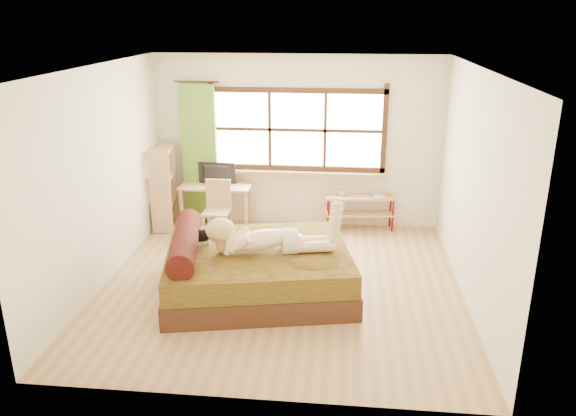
# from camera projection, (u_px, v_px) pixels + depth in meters

# --- Properties ---
(floor) EXTENTS (4.50, 4.50, 0.00)m
(floor) POSITION_uv_depth(u_px,v_px,m) (282.00, 285.00, 7.15)
(floor) COLOR #9E754C
(floor) RESTS_ON ground
(ceiling) EXTENTS (4.50, 4.50, 0.00)m
(ceiling) POSITION_uv_depth(u_px,v_px,m) (281.00, 67.00, 6.26)
(ceiling) COLOR white
(ceiling) RESTS_ON wall_back
(wall_back) EXTENTS (4.50, 0.00, 4.50)m
(wall_back) POSITION_uv_depth(u_px,v_px,m) (297.00, 142.00, 8.82)
(wall_back) COLOR silver
(wall_back) RESTS_ON floor
(wall_front) EXTENTS (4.50, 0.00, 4.50)m
(wall_front) POSITION_uv_depth(u_px,v_px,m) (250.00, 262.00, 4.59)
(wall_front) COLOR silver
(wall_front) RESTS_ON floor
(wall_left) EXTENTS (0.00, 4.50, 4.50)m
(wall_left) POSITION_uv_depth(u_px,v_px,m) (100.00, 178.00, 6.92)
(wall_left) COLOR silver
(wall_left) RESTS_ON floor
(wall_right) EXTENTS (0.00, 4.50, 4.50)m
(wall_right) POSITION_uv_depth(u_px,v_px,m) (474.00, 189.00, 6.49)
(wall_right) COLOR silver
(wall_right) RESTS_ON floor
(window) EXTENTS (2.80, 0.16, 1.46)m
(window) POSITION_uv_depth(u_px,v_px,m) (297.00, 133.00, 8.73)
(window) COLOR #FFEDBF
(window) RESTS_ON wall_back
(curtain) EXTENTS (0.55, 0.10, 2.20)m
(curtain) POSITION_uv_depth(u_px,v_px,m) (200.00, 154.00, 8.92)
(curtain) COLOR #557E22
(curtain) RESTS_ON wall_back
(bed) EXTENTS (2.54, 2.19, 0.85)m
(bed) POSITION_uv_depth(u_px,v_px,m) (254.00, 269.00, 6.90)
(bed) COLOR #341A0F
(bed) RESTS_ON floor
(woman) EXTENTS (1.62, 0.75, 0.67)m
(woman) POSITION_uv_depth(u_px,v_px,m) (269.00, 226.00, 6.65)
(woman) COLOR beige
(woman) RESTS_ON bed
(kitten) EXTENTS (0.35, 0.20, 0.27)m
(kitten) POSITION_uv_depth(u_px,v_px,m) (202.00, 234.00, 6.94)
(kitten) COLOR black
(kitten) RESTS_ON bed
(desk) EXTENTS (1.12, 0.53, 0.70)m
(desk) POSITION_uv_depth(u_px,v_px,m) (216.00, 191.00, 8.90)
(desk) COLOR tan
(desk) RESTS_ON floor
(monitor) EXTENTS (0.59, 0.09, 0.34)m
(monitor) POSITION_uv_depth(u_px,v_px,m) (216.00, 174.00, 8.86)
(monitor) COLOR black
(monitor) RESTS_ON desk
(chair) EXTENTS (0.40, 0.40, 0.88)m
(chair) POSITION_uv_depth(u_px,v_px,m) (218.00, 205.00, 8.58)
(chair) COLOR tan
(chair) RESTS_ON floor
(pipe_shelf) EXTENTS (1.12, 0.39, 0.62)m
(pipe_shelf) POSITION_uv_depth(u_px,v_px,m) (361.00, 205.00, 8.86)
(pipe_shelf) COLOR tan
(pipe_shelf) RESTS_ON floor
(cup) EXTENTS (0.12, 0.12, 0.09)m
(cup) POSITION_uv_depth(u_px,v_px,m) (342.00, 193.00, 8.83)
(cup) COLOR gray
(cup) RESTS_ON pipe_shelf
(book) EXTENTS (0.20, 0.25, 0.02)m
(book) POSITION_uv_depth(u_px,v_px,m) (374.00, 196.00, 8.79)
(book) COLOR gray
(book) RESTS_ON pipe_shelf
(bookshelf) EXTENTS (0.40, 0.61, 1.31)m
(bookshelf) POSITION_uv_depth(u_px,v_px,m) (164.00, 188.00, 8.84)
(bookshelf) COLOR tan
(bookshelf) RESTS_ON floor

